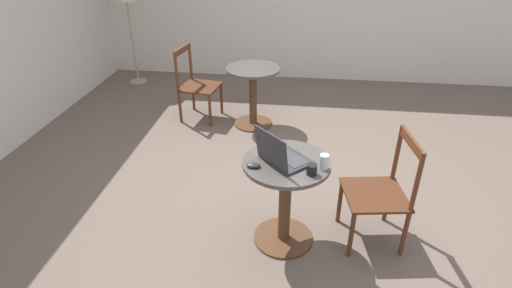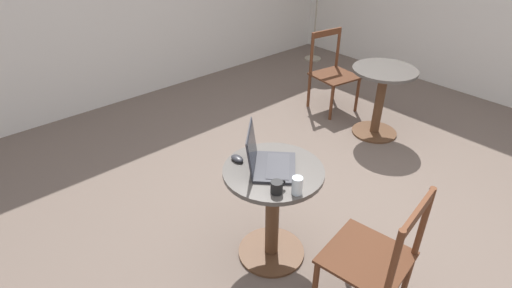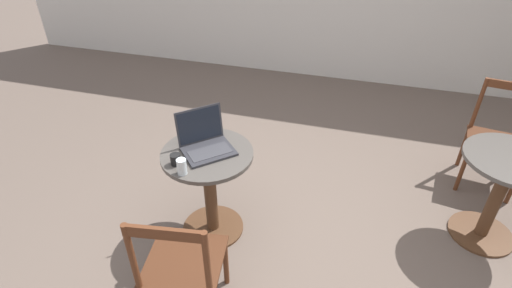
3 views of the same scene
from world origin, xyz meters
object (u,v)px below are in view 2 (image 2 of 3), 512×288
object	(u,v)px
mouse	(237,158)
mug	(277,187)
chair_mid_back	(332,73)
laptop	(267,161)
cafe_table_mid	(381,92)
cafe_table_near	(273,200)
drinking_glass	(297,186)
chair_near_front	(375,259)

from	to	relation	value
mouse	mug	world-z (taller)	mug
chair_mid_back	laptop	world-z (taller)	laptop
laptop	cafe_table_mid	bearing A→B (deg)	13.14
laptop	mug	xyz separation A→B (m)	(-0.12, -0.22, -0.02)
cafe_table_near	laptop	world-z (taller)	laptop
chair_mid_back	mouse	world-z (taller)	chair_mid_back
cafe_table_mid	drinking_glass	size ratio (longest dim) A/B	6.73
cafe_table_near	drinking_glass	world-z (taller)	drinking_glass
mouse	chair_near_front	bearing A→B (deg)	-76.88
chair_mid_back	mug	world-z (taller)	chair_mid_back
chair_near_front	mug	distance (m)	0.69
chair_mid_back	mouse	xyz separation A→B (m)	(-2.25, -1.02, 0.31)
chair_mid_back	mug	xyz separation A→B (m)	(-2.29, -1.43, 0.33)
cafe_table_mid	mug	world-z (taller)	mug
cafe_table_near	chair_near_front	distance (m)	0.74
cafe_table_near	mouse	xyz separation A→B (m)	(-0.11, 0.23, 0.26)
cafe_table_mid	mug	xyz separation A→B (m)	(-2.17, -0.69, 0.29)
mouse	drinking_glass	distance (m)	0.49
cafe_table_near	chair_mid_back	bearing A→B (deg)	30.22
chair_near_front	drinking_glass	distance (m)	0.61
mug	drinking_glass	world-z (taller)	drinking_glass
mouse	cafe_table_mid	bearing A→B (deg)	7.64
laptop	mouse	size ratio (longest dim) A/B	4.46
laptop	mouse	distance (m)	0.21
cafe_table_mid	mug	size ratio (longest dim) A/B	6.97
chair_mid_back	laptop	bearing A→B (deg)	-150.73
mouse	mug	size ratio (longest dim) A/B	0.94
mug	drinking_glass	bearing A→B (deg)	-45.49
chair_mid_back	mouse	distance (m)	2.49
cafe_table_near	mug	xyz separation A→B (m)	(-0.14, -0.18, 0.29)
chair_mid_back	cafe_table_mid	bearing A→B (deg)	-98.83
cafe_table_near	mug	bearing A→B (deg)	-128.84
chair_near_front	mug	world-z (taller)	chair_near_front
cafe_table_mid	drinking_glass	xyz separation A→B (m)	(-2.09, -0.78, 0.30)
chair_mid_back	drinking_glass	distance (m)	2.70
chair_near_front	mouse	bearing A→B (deg)	103.12
cafe_table_mid	mug	distance (m)	2.30
cafe_table_mid	chair_near_front	xyz separation A→B (m)	(-1.92, -1.24, -0.04)
cafe_table_near	chair_mid_back	world-z (taller)	chair_mid_back
chair_mid_back	chair_near_front	bearing A→B (deg)	-135.81
cafe_table_mid	mouse	size ratio (longest dim) A/B	7.38
mouse	drinking_glass	world-z (taller)	drinking_glass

